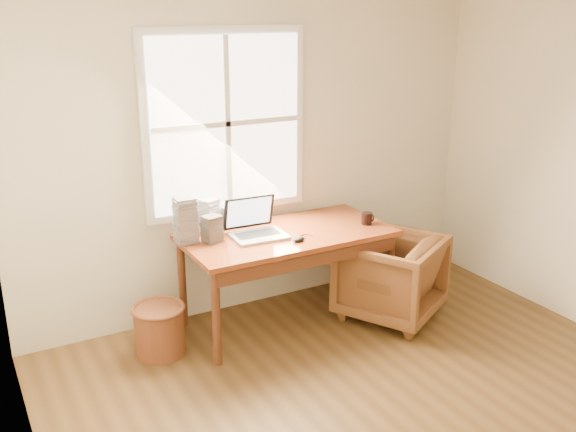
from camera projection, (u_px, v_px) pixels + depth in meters
name	position (u px, v px, depth m)	size (l,w,h in m)	color
room_shell	(434.00, 223.00, 3.35)	(4.04, 4.54, 2.64)	brown
desk	(287.00, 235.00, 4.90)	(1.60, 0.80, 0.04)	brown
armchair	(390.00, 276.00, 5.12)	(0.72, 0.75, 0.68)	brown
wicker_stool	(160.00, 331.00, 4.60)	(0.36, 0.36, 0.36)	brown
laptop	(259.00, 219.00, 4.74)	(0.40, 0.42, 0.30)	#AEB1B5
mouse	(299.00, 239.00, 4.70)	(0.10, 0.06, 0.03)	black
coffee_mug	(367.00, 218.00, 5.07)	(0.08, 0.08, 0.10)	black
cd_stack_a	(210.00, 215.00, 4.90)	(0.13, 0.11, 0.25)	silver
cd_stack_b	(212.00, 229.00, 4.67)	(0.13, 0.11, 0.20)	#222327
cd_stack_c	(186.00, 221.00, 4.64)	(0.15, 0.13, 0.34)	#A9ABB7
cd_stack_d	(231.00, 216.00, 5.01)	(0.13, 0.11, 0.16)	#B3B8BF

